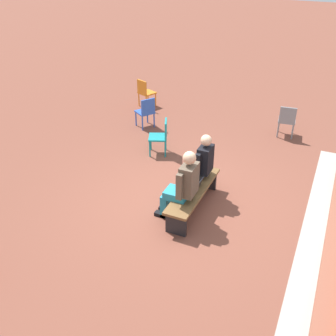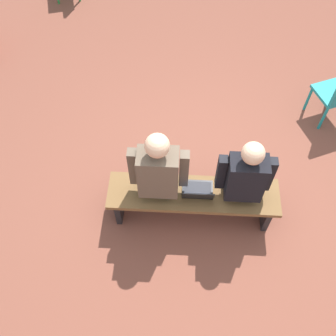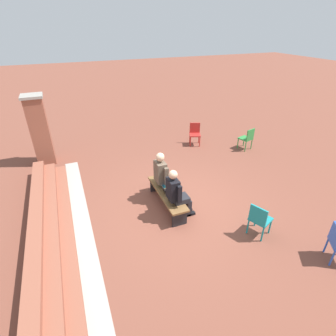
# 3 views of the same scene
# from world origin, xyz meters

# --- Properties ---
(ground_plane) EXTENTS (60.00, 60.00, 0.00)m
(ground_plane) POSITION_xyz_m (0.00, 0.00, 0.00)
(ground_plane) COLOR brown
(bench) EXTENTS (1.80, 0.44, 0.45)m
(bench) POSITION_xyz_m (0.17, 0.26, 0.35)
(bench) COLOR brown
(bench) RESTS_ON ground
(person_student) EXTENTS (0.54, 0.69, 1.35)m
(person_student) POSITION_xyz_m (-0.31, 0.20, 0.72)
(person_student) COLOR #232328
(person_student) RESTS_ON ground
(person_adult) EXTENTS (0.58, 0.73, 1.41)m
(person_adult) POSITION_xyz_m (0.53, 0.19, 0.74)
(person_adult) COLOR teal
(person_adult) RESTS_ON ground
(laptop) EXTENTS (0.32, 0.29, 0.21)m
(laptop) POSITION_xyz_m (0.13, 0.28, 0.50)
(laptop) COLOR black
(laptop) RESTS_ON bench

